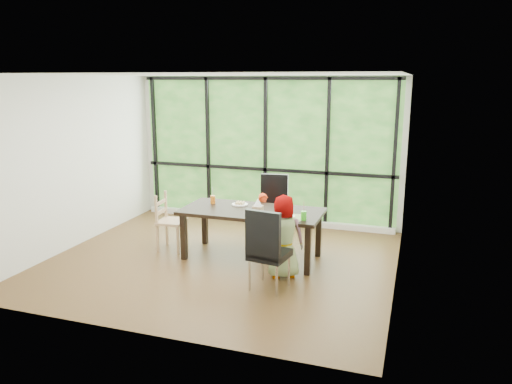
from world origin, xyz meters
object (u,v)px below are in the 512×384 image
(chair_window_leather, at_px, (273,208))
(chair_end_beech, at_px, (172,222))
(tissue_box, at_px, (258,210))
(plate_near, at_px, (286,216))
(green_cup, at_px, (304,216))
(chair_interior_leather, at_px, (270,249))
(child_toddler, at_px, (263,220))
(plate_far, at_px, (240,204))
(dining_table, at_px, (252,234))
(child_older, at_px, (282,236))
(orange_cup, at_px, (213,199))

(chair_window_leather, xyz_separation_m, chair_end_beech, (-1.37, -0.96, -0.09))
(chair_window_leather, bearing_deg, tissue_box, -93.00)
(plate_near, bearing_deg, chair_window_leather, 115.23)
(chair_end_beech, height_order, green_cup, chair_end_beech)
(chair_interior_leather, distance_m, child_toddler, 1.66)
(chair_window_leather, bearing_deg, green_cup, -65.17)
(plate_far, height_order, plate_near, same)
(chair_interior_leather, xyz_separation_m, tissue_box, (-0.42, 0.81, 0.27))
(dining_table, relative_size, green_cup, 16.68)
(chair_window_leather, height_order, green_cup, chair_window_leather)
(child_toddler, bearing_deg, child_older, -77.22)
(chair_end_beech, bearing_deg, chair_window_leather, -59.80)
(plate_near, relative_size, green_cup, 1.95)
(chair_end_beech, distance_m, plate_near, 1.95)
(chair_end_beech, height_order, child_toddler, chair_end_beech)
(child_older, xyz_separation_m, plate_far, (-0.88, 0.76, 0.19))
(child_older, xyz_separation_m, tissue_box, (-0.46, 0.37, 0.24))
(orange_cup, relative_size, tissue_box, 0.91)
(chair_interior_leather, relative_size, orange_cup, 8.87)
(chair_end_beech, distance_m, orange_cup, 0.75)
(chair_window_leather, xyz_separation_m, tissue_box, (0.11, -1.11, 0.27))
(chair_window_leather, relative_size, green_cup, 8.66)
(child_older, distance_m, green_cup, 0.42)
(child_toddler, distance_m, plate_far, 0.55)
(chair_end_beech, bearing_deg, green_cup, -101.80)
(plate_near, bearing_deg, orange_cup, 163.43)
(chair_interior_leather, height_order, plate_far, chair_interior_leather)
(child_toddler, bearing_deg, chair_end_beech, -171.80)
(dining_table, relative_size, chair_window_leather, 1.93)
(chair_interior_leather, xyz_separation_m, plate_far, (-0.84, 1.20, 0.22))
(child_toddler, bearing_deg, dining_table, -106.07)
(tissue_box, bearing_deg, plate_far, 137.12)
(chair_window_leather, bearing_deg, orange_cup, -142.77)
(dining_table, relative_size, plate_far, 8.41)
(plate_far, xyz_separation_m, plate_near, (0.85, -0.42, -0.00))
(plate_far, xyz_separation_m, tissue_box, (0.42, -0.39, 0.05))
(dining_table, bearing_deg, plate_far, 140.83)
(plate_near, bearing_deg, plate_far, 153.70)
(child_toddler, height_order, orange_cup, orange_cup)
(plate_near, distance_m, tissue_box, 0.44)
(child_older, bearing_deg, dining_table, -64.55)
(dining_table, distance_m, chair_end_beech, 1.33)
(chair_end_beech, xyz_separation_m, tissue_box, (1.48, -0.15, 0.36))
(chair_end_beech, bearing_deg, orange_cup, -77.18)
(chair_interior_leather, xyz_separation_m, child_older, (0.04, 0.44, 0.03))
(chair_end_beech, bearing_deg, plate_near, -100.36)
(child_older, bearing_deg, child_toddler, -84.47)
(chair_interior_leather, relative_size, chair_end_beech, 1.20)
(child_toddler, bearing_deg, green_cup, -61.43)
(chair_window_leather, height_order, child_older, child_older)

